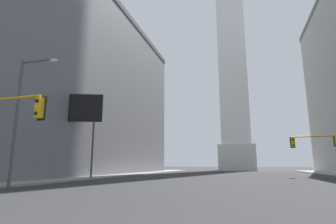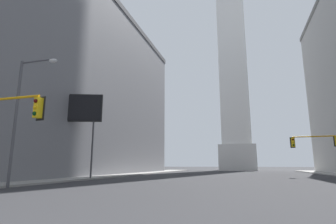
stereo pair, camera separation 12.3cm
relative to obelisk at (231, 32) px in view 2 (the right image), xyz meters
The scene contains 6 objects.
sidewalk_left 60.76m from the obelisk, 109.24° to the right, with size 5.00×82.64×0.15m, color gray.
building_left 54.77m from the obelisk, 126.04° to the right, with size 25.43×52.29×26.94m.
obelisk is the anchor object (origin of this frame).
traffic_light_mid_right 51.53m from the obelisk, 73.25° to the right, with size 5.58×0.51×4.94m.
street_lamp 67.96m from the obelisk, 102.15° to the right, with size 3.04×0.36×8.65m.
billboard_sign 59.46m from the obelisk, 107.38° to the right, with size 4.82×1.90×8.96m.
Camera 2 is at (1.92, -2.69, 1.45)m, focal length 28.00 mm.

